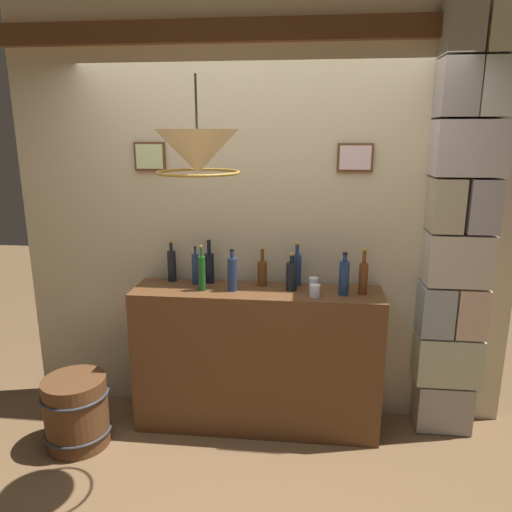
{
  "coord_description": "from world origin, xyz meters",
  "views": [
    {
      "loc": [
        0.33,
        -2.25,
        2.05
      ],
      "look_at": [
        0.0,
        0.77,
        1.27
      ],
      "focal_mm": 33.9,
      "sensor_mm": 36.0,
      "label": 1
    }
  ],
  "objects_px": {
    "liquor_bottle_brandy": "(172,265)",
    "glass_tumbler_rocks": "(315,291)",
    "liquor_bottle_tequila": "(297,269)",
    "liquor_bottle_whiskey": "(363,277)",
    "liquor_bottle_gin": "(344,277)",
    "liquor_bottle_mezcal": "(202,273)",
    "glass_tumbler_highball": "(313,285)",
    "wooden_barrel": "(77,411)",
    "liquor_bottle_bourbon": "(292,276)",
    "liquor_bottle_amaro": "(232,273)",
    "liquor_bottle_sherry": "(262,272)",
    "liquor_bottle_rum": "(209,267)",
    "liquor_bottle_rye": "(196,269)",
    "pendant_lamp": "(198,153)"
  },
  "relations": [
    {
      "from": "liquor_bottle_brandy",
      "to": "glass_tumbler_rocks",
      "type": "distance_m",
      "value": 1.04
    },
    {
      "from": "liquor_bottle_tequila",
      "to": "liquor_bottle_whiskey",
      "type": "bearing_deg",
      "value": -17.42
    },
    {
      "from": "liquor_bottle_gin",
      "to": "liquor_bottle_mezcal",
      "type": "distance_m",
      "value": 0.94
    },
    {
      "from": "glass_tumbler_highball",
      "to": "wooden_barrel",
      "type": "relative_size",
      "value": 0.2
    },
    {
      "from": "glass_tumbler_rocks",
      "to": "wooden_barrel",
      "type": "relative_size",
      "value": 0.16
    },
    {
      "from": "liquor_bottle_tequila",
      "to": "liquor_bottle_bourbon",
      "type": "relative_size",
      "value": 1.19
    },
    {
      "from": "liquor_bottle_amaro",
      "to": "liquor_bottle_whiskey",
      "type": "height_order",
      "value": "liquor_bottle_whiskey"
    },
    {
      "from": "liquor_bottle_mezcal",
      "to": "glass_tumbler_rocks",
      "type": "height_order",
      "value": "liquor_bottle_mezcal"
    },
    {
      "from": "liquor_bottle_sherry",
      "to": "liquor_bottle_mezcal",
      "type": "relative_size",
      "value": 0.88
    },
    {
      "from": "glass_tumbler_highball",
      "to": "glass_tumbler_rocks",
      "type": "bearing_deg",
      "value": -84.56
    },
    {
      "from": "liquor_bottle_brandy",
      "to": "liquor_bottle_rum",
      "type": "distance_m",
      "value": 0.27
    },
    {
      "from": "liquor_bottle_amaro",
      "to": "glass_tumbler_rocks",
      "type": "height_order",
      "value": "liquor_bottle_amaro"
    },
    {
      "from": "liquor_bottle_bourbon",
      "to": "wooden_barrel",
      "type": "height_order",
      "value": "liquor_bottle_bourbon"
    },
    {
      "from": "liquor_bottle_rye",
      "to": "liquor_bottle_rum",
      "type": "bearing_deg",
      "value": 26.72
    },
    {
      "from": "liquor_bottle_gin",
      "to": "glass_tumbler_highball",
      "type": "height_order",
      "value": "liquor_bottle_gin"
    },
    {
      "from": "liquor_bottle_mezcal",
      "to": "glass_tumbler_rocks",
      "type": "relative_size",
      "value": 3.92
    },
    {
      "from": "liquor_bottle_brandy",
      "to": "glass_tumbler_highball",
      "type": "distance_m",
      "value": 1.01
    },
    {
      "from": "liquor_bottle_whiskey",
      "to": "liquor_bottle_rum",
      "type": "relative_size",
      "value": 1.0
    },
    {
      "from": "liquor_bottle_sherry",
      "to": "glass_tumbler_highball",
      "type": "distance_m",
      "value": 0.37
    },
    {
      "from": "liquor_bottle_rye",
      "to": "liquor_bottle_mezcal",
      "type": "bearing_deg",
      "value": -61.05
    },
    {
      "from": "liquor_bottle_rye",
      "to": "wooden_barrel",
      "type": "height_order",
      "value": "liquor_bottle_rye"
    },
    {
      "from": "liquor_bottle_rye",
      "to": "liquor_bottle_bourbon",
      "type": "relative_size",
      "value": 1.05
    },
    {
      "from": "liquor_bottle_whiskey",
      "to": "liquor_bottle_rum",
      "type": "height_order",
      "value": "liquor_bottle_rum"
    },
    {
      "from": "pendant_lamp",
      "to": "liquor_bottle_bourbon",
      "type": "bearing_deg",
      "value": 53.5
    },
    {
      "from": "glass_tumbler_highball",
      "to": "liquor_bottle_rye",
      "type": "bearing_deg",
      "value": 174.08
    },
    {
      "from": "liquor_bottle_bourbon",
      "to": "wooden_barrel",
      "type": "bearing_deg",
      "value": -164.7
    },
    {
      "from": "liquor_bottle_brandy",
      "to": "liquor_bottle_rum",
      "type": "height_order",
      "value": "liquor_bottle_rum"
    },
    {
      "from": "wooden_barrel",
      "to": "liquor_bottle_brandy",
      "type": "bearing_deg",
      "value": 42.11
    },
    {
      "from": "liquor_bottle_rye",
      "to": "liquor_bottle_rum",
      "type": "xyz_separation_m",
      "value": [
        0.09,
        0.04,
        0.0
      ]
    },
    {
      "from": "liquor_bottle_bourbon",
      "to": "pendant_lamp",
      "type": "bearing_deg",
      "value": -126.5
    },
    {
      "from": "liquor_bottle_sherry",
      "to": "liquor_bottle_rum",
      "type": "relative_size",
      "value": 0.88
    },
    {
      "from": "liquor_bottle_sherry",
      "to": "pendant_lamp",
      "type": "xyz_separation_m",
      "value": [
        -0.26,
        -0.72,
        0.83
      ]
    },
    {
      "from": "liquor_bottle_tequila",
      "to": "liquor_bottle_rum",
      "type": "relative_size",
      "value": 0.99
    },
    {
      "from": "liquor_bottle_amaro",
      "to": "liquor_bottle_rye",
      "type": "xyz_separation_m",
      "value": [
        -0.28,
        0.12,
        -0.01
      ]
    },
    {
      "from": "liquor_bottle_gin",
      "to": "glass_tumbler_highball",
      "type": "distance_m",
      "value": 0.21
    },
    {
      "from": "liquor_bottle_rum",
      "to": "pendant_lamp",
      "type": "relative_size",
      "value": 0.63
    },
    {
      "from": "liquor_bottle_sherry",
      "to": "liquor_bottle_gin",
      "type": "bearing_deg",
      "value": -14.39
    },
    {
      "from": "liquor_bottle_whiskey",
      "to": "glass_tumbler_highball",
      "type": "bearing_deg",
      "value": 179.1
    },
    {
      "from": "liquor_bottle_tequila",
      "to": "pendant_lamp",
      "type": "distance_m",
      "value": 1.21
    },
    {
      "from": "pendant_lamp",
      "to": "liquor_bottle_gin",
      "type": "bearing_deg",
      "value": 35.44
    },
    {
      "from": "liquor_bottle_gin",
      "to": "liquor_bottle_rye",
      "type": "bearing_deg",
      "value": 173.29
    },
    {
      "from": "liquor_bottle_amaro",
      "to": "pendant_lamp",
      "type": "bearing_deg",
      "value": -97.49
    },
    {
      "from": "liquor_bottle_tequila",
      "to": "liquor_bottle_rum",
      "type": "xyz_separation_m",
      "value": [
        -0.61,
        -0.0,
        -0.0
      ]
    },
    {
      "from": "glass_tumbler_rocks",
      "to": "pendant_lamp",
      "type": "height_order",
      "value": "pendant_lamp"
    },
    {
      "from": "liquor_bottle_rye",
      "to": "glass_tumbler_highball",
      "type": "relative_size",
      "value": 2.77
    },
    {
      "from": "liquor_bottle_mezcal",
      "to": "glass_tumbler_rocks",
      "type": "xyz_separation_m",
      "value": [
        0.75,
        -0.05,
        -0.08
      ]
    },
    {
      "from": "liquor_bottle_gin",
      "to": "liquor_bottle_mezcal",
      "type": "bearing_deg",
      "value": -179.19
    },
    {
      "from": "liquor_bottle_whiskey",
      "to": "wooden_barrel",
      "type": "distance_m",
      "value": 2.11
    },
    {
      "from": "liquor_bottle_rum",
      "to": "wooden_barrel",
      "type": "xyz_separation_m",
      "value": [
        -0.82,
        -0.49,
        -0.89
      ]
    },
    {
      "from": "liquor_bottle_tequila",
      "to": "wooden_barrel",
      "type": "xyz_separation_m",
      "value": [
        -1.44,
        -0.49,
        -0.9
      ]
    }
  ]
}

